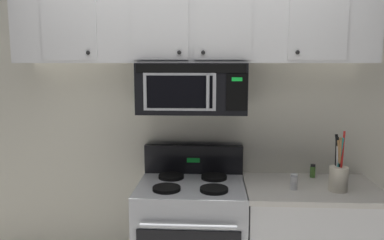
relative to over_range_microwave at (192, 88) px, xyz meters
name	(u,v)px	position (x,y,z in m)	size (l,w,h in m)	color
back_wall	(194,114)	(0.00, 0.25, -0.23)	(5.20, 0.10, 2.70)	silver
over_range_microwave	(192,88)	(0.00, 0.00, 0.00)	(0.76, 0.43, 0.35)	black
upper_cabinets	(193,24)	(0.00, 0.03, 0.45)	(2.50, 0.36, 0.55)	silver
utensil_crock_cream	(339,174)	(0.99, -0.20, -0.56)	(0.12, 0.12, 0.41)	beige
salt_shaker	(294,182)	(0.70, -0.20, -0.62)	(0.05, 0.05, 0.11)	white
spice_jar	(313,171)	(0.90, 0.10, -0.63)	(0.04, 0.04, 0.10)	#4C7F33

